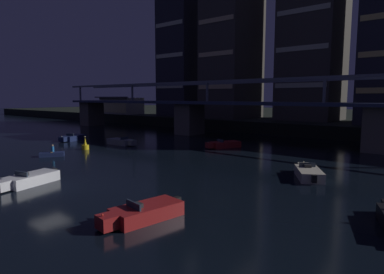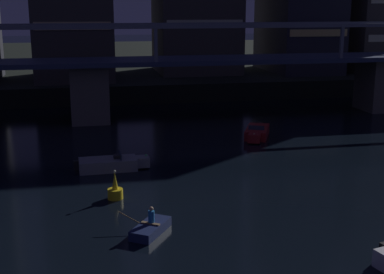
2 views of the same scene
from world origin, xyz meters
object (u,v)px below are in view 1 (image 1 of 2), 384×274
Objects in this scene: speedboat_mid_left at (121,142)px; speedboat_near_center at (308,173)px; speedboat_near_left at (144,213)px; speedboat_far_left at (224,144)px; speedboat_far_center at (29,179)px; speedboat_near_right at (73,138)px; tower_west_low at (184,42)px; river_bridge at (267,113)px; dinghy_with_paddler at (52,154)px; waterfront_pavilion at (121,106)px; tower_central at (313,33)px; tower_west_tall at (232,40)px; channel_buoy at (85,146)px.

speedboat_near_center is at bearing -4.88° from speedboat_mid_left.
speedboat_near_center is (3.53, 15.21, 0.00)m from speedboat_near_left.
speedboat_far_left is 25.28m from speedboat_far_center.
speedboat_near_right and speedboat_mid_left have the same top height.
tower_west_low reaches higher than speedboat_far_center.
river_bridge reaches higher than dinghy_with_paddler.
river_bridge is 22.16m from speedboat_mid_left.
waterfront_pavilion is at bearing 166.61° from river_bridge.
speedboat_near_center is 17.53m from speedboat_far_left.
dinghy_with_paddler is at bearing -67.73° from tower_west_low.
tower_west_low is at bearing 138.65° from speedboat_far_left.
tower_west_low is at bearing 128.86° from speedboat_near_left.
river_bridge is 35.68m from speedboat_near_left.
tower_west_low is at bearing -172.55° from tower_central.
tower_central is at bearing 9.68° from waterfront_pavilion.
river_bridge is at bearing 85.96° from speedboat_far_center.
speedboat_near_right is 9.76m from speedboat_mid_left.
waterfront_pavilion is at bearing 142.48° from speedboat_near_left.
tower_west_low is 61.70m from speedboat_far_center.
tower_central is 58.19m from speedboat_far_center.
river_bridge is at bearing 37.72° from speedboat_near_right.
speedboat_near_center is at bearing -49.29° from tower_west_tall.
speedboat_near_left is 26.86m from channel_buoy.
speedboat_near_left is 15.61m from speedboat_near_center.
speedboat_far_center is at bearing -60.97° from tower_west_low.
tower_west_low is (-30.83, 16.39, 15.80)m from river_bridge.
speedboat_near_left is 29.82m from speedboat_mid_left.
tower_west_low is at bearing 152.01° from river_bridge.
speedboat_mid_left is (2.70, -32.87, -18.65)m from tower_west_tall.
speedboat_mid_left is (35.80, -28.42, -4.02)m from waterfront_pavilion.
speedboat_far_center is at bearing -57.08° from speedboat_mid_left.
channel_buoy is (16.53, -38.69, -19.64)m from tower_west_low.
speedboat_near_right is at bearing -78.63° from tower_west_low.
speedboat_near_right is at bearing -158.22° from speedboat_far_left.
speedboat_near_center is 0.97× the size of speedboat_far_left.
tower_west_low is 20.53× the size of channel_buoy.
speedboat_far_center is (-1.70, -55.06, -18.76)m from tower_central.
tower_west_low is 51.43m from dinghy_with_paddler.
tower_central is (-0.75, 20.32, 14.85)m from river_bridge.
dinghy_with_paddler is (1.41, -11.01, -0.14)m from speedboat_mid_left.
dinghy_with_paddler is at bearing 145.23° from speedboat_far_center.
waterfront_pavilion is at bearing 130.84° from speedboat_near_right.
channel_buoy is 0.63× the size of dinghy_with_paddler.
tower_west_tall is (-16.95, 16.36, 14.74)m from river_bridge.
speedboat_near_left is 37.12m from speedboat_near_right.
speedboat_mid_left is (-24.09, 17.57, 0.00)m from speedboat_near_left.
speedboat_near_left is at bearing -78.98° from tower_central.
tower_west_low is 6.91× the size of speedboat_near_left.
tower_west_low is at bearing 119.03° from speedboat_far_center.
speedboat_far_left is at bearing 57.68° from dinghy_with_paddler.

